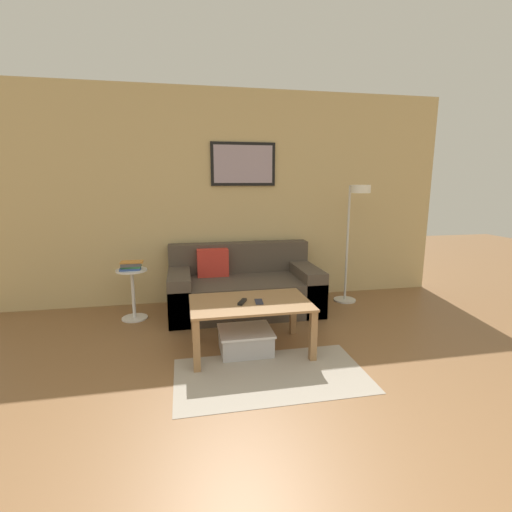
{
  "coord_description": "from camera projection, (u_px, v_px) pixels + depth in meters",
  "views": [
    {
      "loc": [
        -0.52,
        -1.01,
        1.48
      ],
      "look_at": [
        0.09,
        2.05,
        0.85
      ],
      "focal_mm": 26.0,
      "sensor_mm": 36.0,
      "label": 1
    }
  ],
  "objects": [
    {
      "name": "area_rug",
      "position": [
        271.0,
        375.0,
        2.88
      ],
      "size": [
        1.48,
        0.82,
        0.01
      ],
      "primitive_type": "cube",
      "color": "#A39989",
      "rests_on": "ground_plane"
    },
    {
      "name": "storage_bin",
      "position": [
        245.0,
        340.0,
        3.27
      ],
      "size": [
        0.47,
        0.4,
        0.2
      ],
      "color": "#B2B2B7",
      "rests_on": "ground_plane"
    },
    {
      "name": "book_stack",
      "position": [
        131.0,
        266.0,
        3.95
      ],
      "size": [
        0.24,
        0.18,
        0.09
      ],
      "color": "#335199",
      "rests_on": "side_table"
    },
    {
      "name": "floor_lamp",
      "position": [
        355.0,
        224.0,
        4.32
      ],
      "size": [
        0.27,
        0.52,
        1.44
      ],
      "color": "silver",
      "rests_on": "ground_plane"
    },
    {
      "name": "side_table",
      "position": [
        133.0,
        290.0,
        4.0
      ],
      "size": [
        0.32,
        0.32,
        0.56
      ],
      "color": "white",
      "rests_on": "ground_plane"
    },
    {
      "name": "wall_back",
      "position": [
        225.0,
        198.0,
        4.53
      ],
      "size": [
        5.6,
        0.09,
        2.55
      ],
      "color": "tan",
      "rests_on": "ground_plane"
    },
    {
      "name": "couch",
      "position": [
        243.0,
        288.0,
        4.31
      ],
      "size": [
        1.69,
        0.9,
        0.75
      ],
      "color": "#4C4238",
      "rests_on": "ground_plane"
    },
    {
      "name": "coffee_table",
      "position": [
        250.0,
        310.0,
        3.24
      ],
      "size": [
        1.04,
        0.65,
        0.45
      ],
      "color": "#997047",
      "rests_on": "ground_plane"
    },
    {
      "name": "cell_phone",
      "position": [
        259.0,
        302.0,
        3.21
      ],
      "size": [
        0.08,
        0.15,
        0.01
      ],
      "primitive_type": "cube",
      "rotation": [
        0.0,
        0.0,
        -0.1
      ],
      "color": "#1E2338",
      "rests_on": "coffee_table"
    },
    {
      "name": "remote_control",
      "position": [
        242.0,
        302.0,
        3.19
      ],
      "size": [
        0.1,
        0.15,
        0.02
      ],
      "primitive_type": "cube",
      "rotation": [
        0.0,
        0.0,
        -0.45
      ],
      "color": "black",
      "rests_on": "coffee_table"
    }
  ]
}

